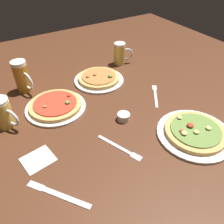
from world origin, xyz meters
TOP-DOWN VIEW (x-y plane):
  - ground_plane at (0.00, 0.00)m, footprint 2.40×2.40m
  - pizza_plate_near at (0.23, -0.30)m, footprint 0.32×0.32m
  - pizza_plate_far at (0.10, 0.30)m, footprint 0.28×0.28m
  - pizza_plate_side at (-0.21, 0.19)m, footprint 0.29×0.29m
  - beer_mug_dark at (-0.43, 0.18)m, footprint 0.09×0.12m
  - beer_mug_amber at (0.32, 0.42)m, footprint 0.12×0.08m
  - beer_mug_pale at (-0.29, 0.43)m, footprint 0.08×0.14m
  - ramekin_sauce at (0.03, -0.05)m, footprint 0.06×0.06m
  - napkin_folded at (-0.38, -0.08)m, footprint 0.13×0.12m
  - fork_left at (0.28, 0.02)m, footprint 0.14×0.18m
  - knife_right at (-0.37, -0.26)m, footprint 0.16×0.21m
  - fork_spare at (-0.08, -0.19)m, footprint 0.10×0.20m

SIDE VIEW (x-z plane):
  - ground_plane at x=0.00m, z-range -0.03..0.00m
  - fork_left at x=0.28m, z-range 0.00..0.01m
  - knife_right at x=-0.37m, z-range 0.00..0.01m
  - fork_spare at x=-0.08m, z-range 0.00..0.01m
  - napkin_folded at x=-0.38m, z-range 0.00..0.01m
  - pizza_plate_near at x=0.23m, z-range -0.01..0.04m
  - pizza_plate_far at x=0.10m, z-range -0.01..0.04m
  - pizza_plate_side at x=-0.21m, z-range -0.01..0.04m
  - ramekin_sauce at x=0.03m, z-range 0.00..0.03m
  - beer_mug_amber at x=0.32m, z-range 0.00..0.14m
  - beer_mug_dark at x=-0.43m, z-range 0.00..0.14m
  - beer_mug_pale at x=-0.29m, z-range 0.00..0.17m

